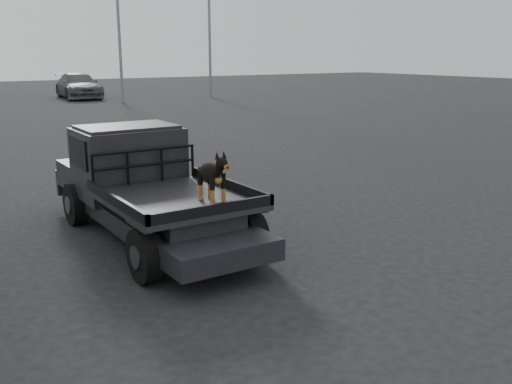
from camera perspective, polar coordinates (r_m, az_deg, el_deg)
ground at (r=7.53m, az=-6.26°, el=-10.08°), size 120.00×120.00×0.00m
flatbed_ute at (r=9.63m, az=-10.38°, el=-1.96°), size 2.00×5.40×0.92m
ute_cab at (r=10.30m, az=-12.68°, el=4.09°), size 1.72×1.30×0.88m
headache_rack at (r=9.64m, az=-11.04°, el=2.52°), size 1.80×0.08×0.55m
dog at (r=8.23m, az=-4.47°, el=1.50°), size 0.32×0.60×0.74m
distant_car_b at (r=40.62m, az=-17.33°, el=10.10°), size 2.80×5.90×1.66m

